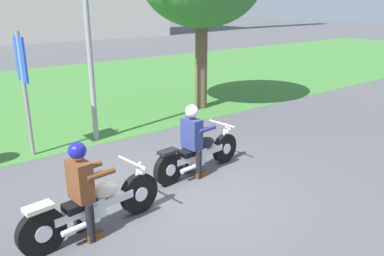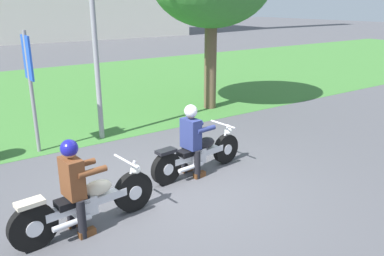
% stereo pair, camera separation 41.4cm
% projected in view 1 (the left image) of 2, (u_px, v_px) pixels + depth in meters
% --- Properties ---
extents(ground, '(120.00, 120.00, 0.00)m').
position_uv_depth(ground, '(184.00, 190.00, 6.84)').
color(ground, '#4C4C51').
extents(grass_verge, '(60.00, 12.00, 0.01)m').
position_uv_depth(grass_verge, '(28.00, 96.00, 13.58)').
color(grass_verge, '#3D7533').
rests_on(grass_verge, ground).
extents(motorcycle_lead, '(2.11, 0.66, 0.86)m').
position_uv_depth(motorcycle_lead, '(199.00, 154.00, 7.43)').
color(motorcycle_lead, black).
rests_on(motorcycle_lead, ground).
extents(rider_lead, '(0.58, 0.50, 1.38)m').
position_uv_depth(rider_lead, '(192.00, 135.00, 7.19)').
color(rider_lead, black).
rests_on(rider_lead, ground).
extents(motorcycle_follow, '(2.19, 0.66, 0.88)m').
position_uv_depth(motorcycle_follow, '(95.00, 206.00, 5.50)').
color(motorcycle_follow, black).
rests_on(motorcycle_follow, ground).
extents(rider_follow, '(0.58, 0.50, 1.40)m').
position_uv_depth(rider_follow, '(81.00, 182.00, 5.26)').
color(rider_follow, black).
rests_on(rider_follow, ground).
extents(sign_banner, '(0.08, 0.60, 2.60)m').
position_uv_depth(sign_banner, '(23.00, 75.00, 7.89)').
color(sign_banner, gray).
rests_on(sign_banner, ground).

